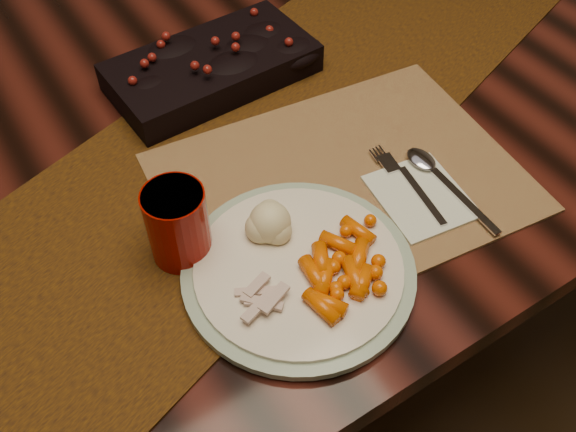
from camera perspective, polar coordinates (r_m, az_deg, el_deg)
floor at (r=1.58m, az=-4.26°, el=-12.16°), size 5.00×5.00×0.00m
dining_table at (r=1.26m, az=-5.23°, el=-4.13°), size 1.80×1.00×0.75m
table_runner at (r=0.94m, az=-2.68°, el=6.76°), size 1.90×0.97×0.00m
centerpiece at (r=1.03m, az=-6.81°, el=13.30°), size 0.32×0.18×0.06m
placemat_main at (r=0.88m, az=4.83°, el=3.04°), size 0.51×0.40×0.00m
dinner_plate at (r=0.77m, az=0.94°, el=-4.78°), size 0.29×0.29×0.02m
baby_carrots at (r=0.76m, az=4.57°, el=-4.27°), size 0.14×0.12×0.02m
mashed_potatoes at (r=0.79m, az=-1.00°, el=0.36°), size 0.09×0.08×0.05m
turkey_shreds at (r=0.74m, az=-2.70°, el=-7.11°), size 0.08×0.07×0.02m
napkin at (r=0.87m, az=11.72°, el=1.71°), size 0.13×0.14×0.00m
fork at (r=0.88m, az=11.08°, el=2.57°), size 0.05×0.14×0.00m
spoon at (r=0.89m, az=14.22°, el=2.50°), size 0.04×0.17×0.00m
red_cup at (r=0.77m, az=-9.78°, el=-0.73°), size 0.08×0.08×0.10m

